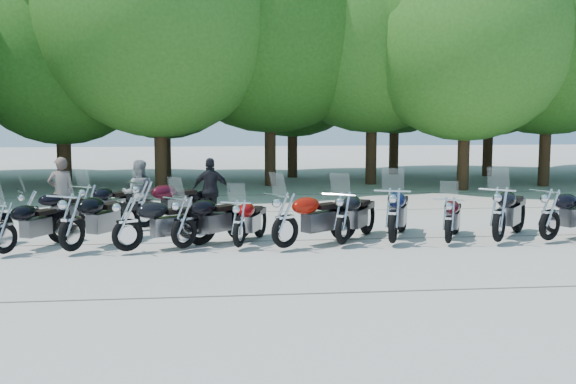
{
  "coord_description": "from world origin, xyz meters",
  "views": [
    {
      "loc": [
        -1.58,
        -13.31,
        2.85
      ],
      "look_at": [
        0.0,
        1.5,
        1.1
      ],
      "focal_mm": 42.0,
      "sensor_mm": 36.0,
      "label": 1
    }
  ],
  "objects": [
    {
      "name": "tree_11",
      "position": [
        -3.76,
        16.43,
        5.49
      ],
      "size": [
        7.56,
        7.56,
        9.28
      ],
      "color": "#3A2614",
      "rests_on": "ground"
    },
    {
      "name": "rider_1",
      "position": [
        -3.53,
        3.76,
        0.84
      ],
      "size": [
        0.86,
        0.69,
        1.69
      ],
      "primitive_type": "imported",
      "rotation": [
        0.0,
        0.0,
        3.21
      ],
      "color": "gray",
      "rests_on": "ground"
    },
    {
      "name": "ground",
      "position": [
        0.0,
        0.0,
        0.0
      ],
      "size": [
        90.0,
        90.0,
        0.0
      ],
      "primitive_type": "plane",
      "color": "#A39D93",
      "rests_on": "ground"
    },
    {
      "name": "tree_3",
      "position": [
        -3.57,
        11.24,
        6.32
      ],
      "size": [
        8.7,
        8.7,
        10.67
      ],
      "color": "#3A2614",
      "rests_on": "ground"
    },
    {
      "name": "motorcycle_5",
      "position": [
        -1.13,
        0.55,
        0.6
      ],
      "size": [
        1.33,
        2.21,
        1.2
      ],
      "primitive_type": null,
      "rotation": [
        0.0,
        0.0,
        2.79
      ],
      "color": "#790405",
      "rests_on": "ground"
    },
    {
      "name": "tree_13",
      "position": [
        6.69,
        17.47,
        6.04
      ],
      "size": [
        8.31,
        8.31,
        10.2
      ],
      "color": "#3A2614",
      "rests_on": "ground"
    },
    {
      "name": "motorcycle_3",
      "position": [
        -3.39,
        0.36,
        0.66
      ],
      "size": [
        2.37,
        1.79,
        1.31
      ],
      "primitive_type": null,
      "rotation": [
        0.0,
        0.0,
        2.1
      ],
      "color": "black",
      "rests_on": "ground"
    },
    {
      "name": "motorcycle_14",
      "position": [
        -4.7,
        3.37,
        0.63
      ],
      "size": [
        1.76,
        2.27,
        1.27
      ],
      "primitive_type": null,
      "rotation": [
        0.0,
        0.0,
        2.59
      ],
      "color": "black",
      "rests_on": "ground"
    },
    {
      "name": "motorcycle_10",
      "position": [
        4.49,
        0.5,
        0.72
      ],
      "size": [
        2.15,
        2.48,
        1.43
      ],
      "primitive_type": null,
      "rotation": [
        0.0,
        0.0,
        2.49
      ],
      "color": "black",
      "rests_on": "ground"
    },
    {
      "name": "tree_10",
      "position": [
        -8.29,
        16.97,
        5.66
      ],
      "size": [
        7.78,
        7.78,
        9.55
      ],
      "color": "#3A2614",
      "rests_on": "ground"
    },
    {
      "name": "motorcycle_8",
      "position": [
        2.17,
        0.61,
        0.72
      ],
      "size": [
        1.65,
        2.64,
        1.43
      ],
      "primitive_type": null,
      "rotation": [
        0.0,
        0.0,
        2.76
      ],
      "color": "#0D1339",
      "rests_on": "ground"
    },
    {
      "name": "rider_0",
      "position": [
        -5.48,
        4.03,
        0.88
      ],
      "size": [
        0.74,
        0.59,
        1.76
      ],
      "primitive_type": "imported",
      "rotation": [
        0.0,
        0.0,
        3.44
      ],
      "color": "brown",
      "rests_on": "ground"
    },
    {
      "name": "motorcycle_13",
      "position": [
        -6.03,
        3.2,
        0.57
      ],
      "size": [
        2.1,
        1.44,
        1.15
      ],
      "primitive_type": null,
      "rotation": [
        0.0,
        0.0,
        2.02
      ],
      "color": "black",
      "rests_on": "ground"
    },
    {
      "name": "motorcycle_7",
      "position": [
        1.08,
        0.62,
        0.67
      ],
      "size": [
        1.83,
        2.42,
        1.35
      ],
      "primitive_type": null,
      "rotation": [
        0.0,
        0.0,
        2.61
      ],
      "color": "black",
      "rests_on": "ground"
    },
    {
      "name": "tree_2",
      "position": [
        -7.25,
        12.84,
        5.31
      ],
      "size": [
        7.31,
        7.31,
        8.97
      ],
      "color": "#3A2614",
      "rests_on": "ground"
    },
    {
      "name": "tree_4",
      "position": [
        0.54,
        13.09,
        6.64
      ],
      "size": [
        9.13,
        9.13,
        11.2
      ],
      "color": "#3A2614",
      "rests_on": "ground"
    },
    {
      "name": "motorcycle_4",
      "position": [
        -2.27,
        0.54,
        0.65
      ],
      "size": [
        2.15,
        2.12,
        1.31
      ],
      "primitive_type": null,
      "rotation": [
        0.0,
        0.0,
        2.34
      ],
      "color": "black",
      "rests_on": "ground"
    },
    {
      "name": "tree_5",
      "position": [
        4.61,
        13.2,
        6.57
      ],
      "size": [
        9.04,
        9.04,
        11.1
      ],
      "color": "#3A2614",
      "rests_on": "ground"
    },
    {
      "name": "motorcycle_11",
      "position": [
        5.67,
        0.57,
        0.68
      ],
      "size": [
        2.46,
        1.81,
        1.36
      ],
      "primitive_type": null,
      "rotation": [
        0.0,
        0.0,
        2.08
      ],
      "color": "black",
      "rests_on": "ground"
    },
    {
      "name": "motorcycle_15",
      "position": [
        -3.34,
        3.21,
        0.69
      ],
      "size": [
        2.36,
        2.08,
        1.37
      ],
      "primitive_type": null,
      "rotation": [
        0.0,
        0.0,
        2.24
      ],
      "color": "#340711",
      "rests_on": "ground"
    },
    {
      "name": "tree_14",
      "position": [
        10.68,
        16.09,
        5.83
      ],
      "size": [
        8.02,
        8.02,
        9.84
      ],
      "color": "#3A2614",
      "rests_on": "ground"
    },
    {
      "name": "motorcycle_6",
      "position": [
        -0.19,
        0.34,
        0.69
      ],
      "size": [
        2.42,
        2.03,
        1.38
      ],
      "primitive_type": null,
      "rotation": [
        0.0,
        0.0,
        2.19
      ],
      "color": "maroon",
      "rests_on": "ground"
    },
    {
      "name": "tree_12",
      "position": [
        1.8,
        16.47,
        5.72
      ],
      "size": [
        7.88,
        7.88,
        9.67
      ],
      "color": "#3A2614",
      "rests_on": "ground"
    },
    {
      "name": "tree_7",
      "position": [
        11.2,
        11.78,
        6.39
      ],
      "size": [
        8.79,
        8.79,
        10.79
      ],
      "color": "#3A2614",
      "rests_on": "ground"
    },
    {
      "name": "rider_2",
      "position": [
        -1.73,
        4.16,
        0.85
      ],
      "size": [
        1.02,
        0.48,
        1.7
      ],
      "primitive_type": "imported",
      "rotation": [
        0.0,
        0.0,
        3.08
      ],
      "color": "black",
      "rests_on": "ground"
    },
    {
      "name": "tree_6",
      "position": [
        7.55,
        10.82,
        5.81
      ],
      "size": [
        8.0,
        8.0,
        9.82
      ],
      "color": "#3A2614",
      "rests_on": "ground"
    },
    {
      "name": "motorcycle_2",
      "position": [
        -4.5,
        0.45,
        0.71
      ],
      "size": [
        1.91,
        2.54,
        1.41
      ],
      "primitive_type": null,
      "rotation": [
        0.0,
        0.0,
        2.62
      ],
      "color": "black",
      "rests_on": "ground"
    },
    {
      "name": "motorcycle_9",
      "position": [
        3.38,
        0.53,
        0.6
      ],
      "size": [
        1.49,
        2.19,
        1.2
      ],
      "primitive_type": null,
      "rotation": [
        0.0,
        0.0,
        2.7
      ],
      "color": "#390710",
      "rests_on": "ground"
    },
    {
      "name": "motorcycle_1",
      "position": [
        -5.79,
        0.4,
        0.62
      ],
      "size": [
        1.65,
        2.25,
        1.24
      ],
      "primitive_type": null,
      "rotation": [
        0.0,
        0.0,
        2.64
      ],
      "color": "black",
      "rests_on": "ground"
    }
  ]
}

